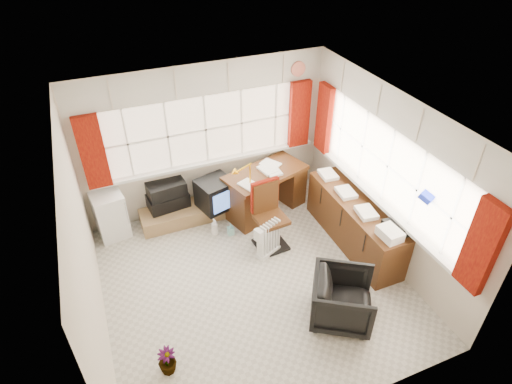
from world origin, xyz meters
TOP-DOWN VIEW (x-y plane):
  - ground at (0.00, 0.00)m, footprint 4.00×4.00m
  - room_walls at (0.00, 0.00)m, footprint 4.00×4.00m
  - window_back at (0.00, 1.94)m, footprint 3.70×0.12m
  - window_right at (1.94, 0.00)m, footprint 0.12×3.70m
  - curtains at (0.92, 0.93)m, footprint 3.83×3.83m
  - overhead_cabinets at (0.98, 0.98)m, footprint 3.98×3.98m
  - desk at (0.80, 1.46)m, footprint 1.49×1.04m
  - desk_lamp at (0.44, 1.23)m, footprint 0.17×0.15m
  - task_chair at (0.52, 0.71)m, footprint 0.49×0.51m
  - office_chair at (0.80, -0.98)m, footprint 1.03×1.03m
  - radiator at (0.42, 0.45)m, footprint 0.42×0.29m
  - credenza at (1.73, 0.20)m, footprint 0.50×2.00m
  - file_tray at (1.85, -0.52)m, footprint 0.28×0.35m
  - tv_bench at (-0.55, 1.72)m, footprint 1.40×0.50m
  - crt_tv at (-0.03, 1.56)m, footprint 0.65×0.62m
  - hifi_stack at (-0.76, 1.87)m, footprint 0.69×0.48m
  - mini_fridge at (-1.67, 1.80)m, footprint 0.51×0.51m
  - spray_bottle_a at (-0.19, 1.18)m, footprint 0.13×0.14m
  - spray_bottle_b at (0.04, 1.08)m, footprint 0.09×0.10m
  - flower_vase at (-1.42, -0.88)m, footprint 0.23×0.23m

SIDE VIEW (x-z plane):
  - ground at x=0.00m, z-range 0.00..0.00m
  - spray_bottle_b at x=0.04m, z-range 0.00..0.21m
  - tv_bench at x=-0.55m, z-range 0.00..0.25m
  - spray_bottle_a at x=-0.19m, z-range 0.00..0.29m
  - flower_vase at x=-1.42m, z-range 0.00..0.37m
  - radiator at x=0.42m, z-range -0.05..0.53m
  - office_chair at x=0.80m, z-range 0.00..0.69m
  - mini_fridge at x=-1.67m, z-range 0.00..0.76m
  - credenza at x=1.73m, z-range -0.03..0.82m
  - desk at x=0.80m, z-range 0.03..0.84m
  - hifi_stack at x=-0.76m, z-range 0.24..0.71m
  - crt_tv at x=-0.03m, z-range 0.25..0.74m
  - task_chair at x=0.52m, z-range 0.03..1.12m
  - file_tray at x=1.85m, z-range 0.75..0.86m
  - window_back at x=0.00m, z-range -0.85..2.75m
  - window_right at x=1.94m, z-range -0.85..2.75m
  - desk_lamp at x=0.44m, z-range 0.86..1.26m
  - curtains at x=0.92m, z-range 0.88..2.03m
  - room_walls at x=0.00m, z-range -0.50..3.50m
  - overhead_cabinets at x=0.98m, z-range 2.01..2.49m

